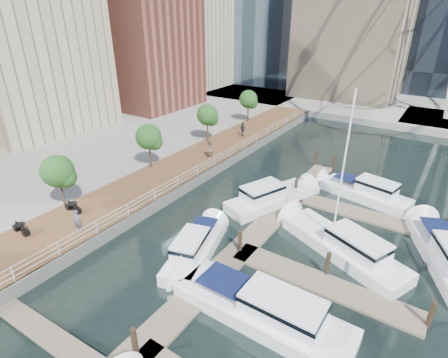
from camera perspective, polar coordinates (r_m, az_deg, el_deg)
ground at (r=22.64m, az=-15.74°, el=-19.15°), size 520.00×520.00×0.00m
boardwalk at (r=36.47m, az=-7.90°, el=0.92°), size 6.00×60.00×1.00m
seawall at (r=34.72m, az=-4.15°, el=-0.22°), size 0.25×60.00×1.00m
land_inland at (r=57.13m, az=-29.04°, el=7.07°), size 48.00×90.00×1.00m
land_far at (r=113.39m, az=27.52°, el=15.24°), size 200.00×114.00×1.00m
railing at (r=34.34m, az=-4.34°, el=1.36°), size 0.10×60.00×1.05m
floating_docks at (r=25.29m, az=14.88°, el=-12.07°), size 16.00×34.00×2.60m
midrise_condos at (r=59.40m, az=-20.16°, el=22.12°), size 19.00×67.00×28.00m
street_trees at (r=35.99m, az=-12.22°, el=6.72°), size 2.60×42.60×4.60m
yacht_foreground at (r=21.32m, az=5.99°, el=-21.59°), size 11.37×3.15×2.15m
pedestrian_near at (r=27.78m, az=-22.84°, el=-6.30°), size 0.72×0.61×1.69m
pedestrian_mid at (r=38.56m, az=-2.44°, el=4.93°), size 1.01×1.14×1.97m
pedestrian_far at (r=45.54m, az=3.09°, el=8.13°), size 1.18×0.81×1.86m
moored_yachts at (r=26.46m, az=16.51°, el=-11.74°), size 20.36×30.80×11.50m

